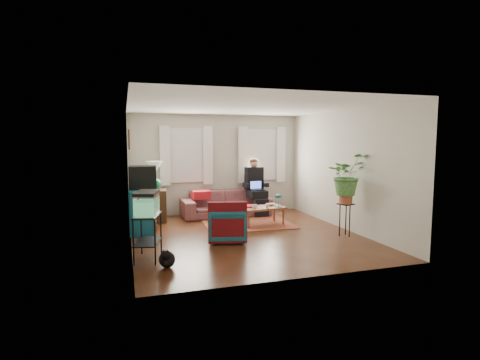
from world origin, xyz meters
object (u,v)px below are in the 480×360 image
object	(u,v)px
sofa	(226,199)
coffee_table	(262,216)
side_table	(155,206)
armchair	(227,223)
aquarium_stand	(148,237)
dresser	(143,210)
plant_stand	(345,220)

from	to	relation	value
sofa	coffee_table	xyz separation A→B (m)	(0.52, -1.25, -0.23)
side_table	armchair	xyz separation A→B (m)	(1.17, -2.20, -0.02)
side_table	coffee_table	world-z (taller)	side_table
aquarium_stand	coffee_table	xyz separation A→B (m)	(2.65, 1.79, -0.16)
coffee_table	side_table	bearing A→B (deg)	146.73
coffee_table	sofa	bearing A→B (deg)	105.25
dresser	plant_stand	size ratio (longest dim) A/B	1.52
aquarium_stand	armchair	size ratio (longest dim) A/B	1.03
aquarium_stand	armchair	distance (m)	1.68
sofa	coffee_table	distance (m)	1.38
dresser	coffee_table	size ratio (longest dim) A/B	1.00
side_table	aquarium_stand	size ratio (longest dim) A/B	1.03
dresser	armchair	world-z (taller)	dresser
sofa	dresser	bearing A→B (deg)	-154.10
sofa	aquarium_stand	bearing A→B (deg)	-126.30
aquarium_stand	plant_stand	world-z (taller)	aquarium_stand
armchair	plant_stand	world-z (taller)	armchair
side_table	plant_stand	size ratio (longest dim) A/B	1.14
sofa	plant_stand	distance (m)	3.22
side_table	dresser	xyz separation A→B (m)	(-0.34, -0.96, 0.08)
sofa	armchair	world-z (taller)	sofa
coffee_table	plant_stand	xyz separation A→B (m)	(1.26, -1.43, 0.12)
side_table	armchair	world-z (taller)	side_table
sofa	coffee_table	bearing A→B (deg)	-68.82
dresser	coffee_table	xyz separation A→B (m)	(2.64, -0.16, -0.25)
sofa	armchair	distance (m)	2.41
side_table	aquarium_stand	xyz separation A→B (m)	(-0.35, -2.91, -0.01)
aquarium_stand	coffee_table	distance (m)	3.20
sofa	side_table	distance (m)	1.79
side_table	aquarium_stand	world-z (taller)	side_table
aquarium_stand	coffee_table	bearing A→B (deg)	48.21
sofa	dresser	world-z (taller)	dresser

